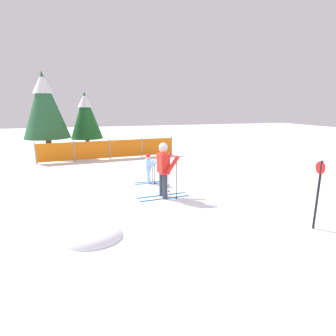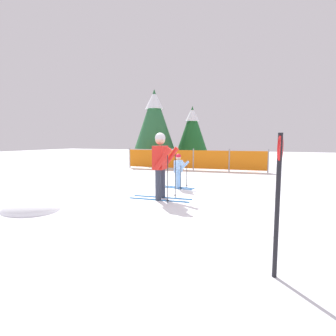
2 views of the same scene
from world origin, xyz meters
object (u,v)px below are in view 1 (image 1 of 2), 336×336
Objects in this scene: skier_adult at (164,165)px; skier_child at (149,166)px; safety_fence at (110,149)px; conifer_far at (86,115)px; trail_marker at (318,188)px; conifer_near at (45,104)px.

skier_adult is 1.55× the size of skier_child.
skier_child is 0.15× the size of safety_fence.
trail_marker is (4.79, -12.88, -1.26)m from conifer_far.
skier_adult is at bearing -77.78° from conifer_far.
conifer_far is 2.29× the size of trail_marker.
skier_child is 0.24× the size of conifer_near.
conifer_far is (-2.04, 8.25, 1.59)m from skier_child.
trail_marker is at bearing -59.74° from conifer_near.
safety_fence is 4.57m from conifer_near.
skier_child is at bearing 120.79° from trail_marker.
conifer_far is 0.78× the size of conifer_near.
safety_fence is at bearing 111.34° from trail_marker.
trail_marker is (2.76, -4.63, 0.34)m from skier_child.
safety_fence is at bearing 95.74° from skier_adult.
skier_adult reaches higher than trail_marker.
skier_adult is at bearing -80.74° from safety_fence.
conifer_near is at bearing 112.19° from skier_adult.
skier_adult is at bearing 131.40° from trail_marker.
conifer_near is at bearing -153.93° from conifer_far.
skier_adult reaches higher than safety_fence.
conifer_near is at bearing 125.09° from skier_child.
conifer_near is at bearing 143.93° from safety_fence.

